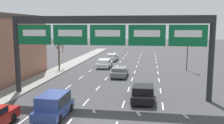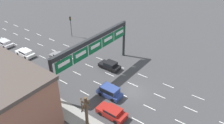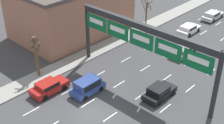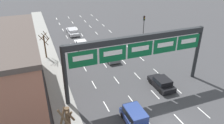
% 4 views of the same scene
% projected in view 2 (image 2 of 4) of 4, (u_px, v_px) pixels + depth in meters
% --- Properties ---
extents(ground_plane, '(220.00, 220.00, 0.00)m').
position_uv_depth(ground_plane, '(133.00, 92.00, 35.48)').
color(ground_plane, '#3D3D3F').
extents(lane_dashes, '(10.02, 67.00, 0.01)m').
position_uv_depth(lane_dashes, '(74.00, 65.00, 42.41)').
color(lane_dashes, white).
rests_on(lane_dashes, ground_plane).
extents(sign_gantry, '(18.60, 0.70, 7.53)m').
position_uv_depth(sign_gantry, '(94.00, 45.00, 36.45)').
color(sign_gantry, '#232628').
rests_on(sign_gantry, ground_plane).
extents(car_black, '(1.95, 4.17, 1.44)m').
position_uv_depth(car_black, '(110.00, 65.00, 40.97)').
color(car_black, black).
rests_on(car_black, ground_plane).
extents(car_silver, '(1.97, 4.89, 1.31)m').
position_uv_depth(car_silver, '(4.00, 43.00, 49.29)').
color(car_silver, '#B7B7BC').
rests_on(car_silver, ground_plane).
extents(car_white, '(1.97, 4.45, 1.34)m').
position_uv_depth(car_white, '(25.00, 53.00, 45.22)').
color(car_white, silver).
rests_on(car_white, ground_plane).
extents(car_red, '(1.96, 4.38, 1.42)m').
position_uv_depth(car_red, '(112.00, 112.00, 30.42)').
color(car_red, maroon).
rests_on(car_red, ground_plane).
extents(suv_blue, '(1.92, 3.99, 1.74)m').
position_uv_depth(suv_blue, '(110.00, 91.00, 34.05)').
color(suv_blue, navy).
rests_on(suv_blue, ground_plane).
extents(car_grey, '(1.95, 4.24, 1.27)m').
position_uv_depth(car_grey, '(60.00, 56.00, 43.97)').
color(car_grey, slate).
rests_on(car_grey, ground_plane).
extents(traffic_light_near_gantry, '(0.30, 0.35, 5.04)m').
position_uv_depth(traffic_light_near_gantry, '(71.00, 23.00, 52.00)').
color(traffic_light_near_gantry, black).
rests_on(traffic_light_near_gantry, ground_plane).
extents(tree_bare_second, '(1.39, 1.60, 5.20)m').
position_uv_depth(tree_bare_second, '(86.00, 112.00, 27.30)').
color(tree_bare_second, brown).
rests_on(tree_bare_second, sidewalk_left).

